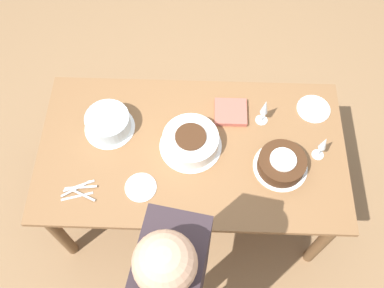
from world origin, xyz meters
TOP-DOWN VIEW (x-y plane):
  - ground_plane at (0.00, 0.00)m, footprint 12.00×12.00m
  - dining_table at (0.00, 0.00)m, footprint 1.72×0.94m
  - cake_center_white at (-0.01, 0.02)m, footprint 0.35×0.35m
  - cake_front_chocolate at (0.49, -0.10)m, footprint 0.30×0.30m
  - cake_back_decorated at (-0.48, 0.12)m, footprint 0.29×0.29m
  - wine_glass_near at (0.70, -0.02)m, footprint 0.07×0.07m
  - wine_glass_far at (0.40, 0.20)m, footprint 0.07×0.07m
  - dessert_plate_left at (-0.27, -0.25)m, footprint 0.17×0.17m
  - dessert_plate_right at (0.71, 0.28)m, footprint 0.20×0.20m
  - fork_pile at (-0.59, -0.28)m, footprint 0.19×0.13m
  - napkin_stack at (0.22, 0.24)m, footprint 0.19×0.18m

SIDE VIEW (x-z plane):
  - ground_plane at x=0.00m, z-range 0.00..0.00m
  - dining_table at x=0.00m, z-range 0.28..1.03m
  - dessert_plate_left at x=-0.27m, z-range 0.75..0.76m
  - dessert_plate_right at x=0.71m, z-range 0.75..0.76m
  - fork_pile at x=-0.59m, z-range 0.75..0.77m
  - napkin_stack at x=0.22m, z-range 0.75..0.78m
  - cake_front_chocolate at x=0.49m, z-range 0.75..0.85m
  - cake_center_white at x=-0.01m, z-range 0.75..0.86m
  - cake_back_decorated at x=-0.48m, z-range 0.75..0.86m
  - wine_glass_near at x=0.70m, z-range 0.78..0.96m
  - wine_glass_far at x=0.40m, z-range 0.78..0.98m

